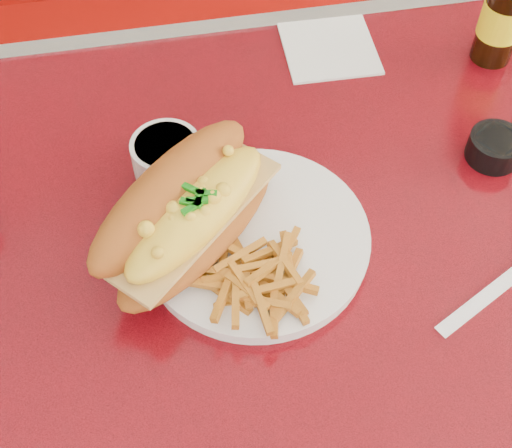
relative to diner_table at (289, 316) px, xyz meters
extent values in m
cube|color=red|center=(0.00, 0.00, 0.14)|extent=(1.20, 0.80, 0.04)
cube|color=silver|center=(0.00, 0.40, 0.14)|extent=(1.22, 0.03, 0.04)
cylinder|color=silver|center=(0.00, 0.00, -0.24)|extent=(0.09, 0.09, 0.72)
cube|color=#9E100A|center=(0.00, 0.78, -0.38)|extent=(1.20, 0.50, 0.45)
cylinder|color=white|center=(-0.04, 0.01, 0.17)|extent=(0.28, 0.28, 0.02)
cylinder|color=white|center=(-0.04, 0.01, 0.18)|extent=(0.28, 0.28, 0.00)
ellipsoid|color=#A6541A|center=(-0.10, 0.01, 0.20)|extent=(0.23, 0.23, 0.05)
cube|color=tan|center=(-0.10, 0.01, 0.22)|extent=(0.21, 0.20, 0.01)
ellipsoid|color=yellow|center=(-0.10, 0.01, 0.24)|extent=(0.20, 0.20, 0.05)
ellipsoid|color=#A6541A|center=(-0.13, 0.04, 0.24)|extent=(0.24, 0.24, 0.10)
cube|color=silver|center=(0.02, -0.01, 0.18)|extent=(0.04, 0.13, 0.00)
cube|color=silver|center=(0.00, 0.07, 0.18)|extent=(0.03, 0.04, 0.00)
cylinder|color=white|center=(-0.13, 0.14, 0.18)|extent=(0.10, 0.10, 0.05)
cylinder|color=black|center=(-0.13, 0.14, 0.21)|extent=(0.09, 0.09, 0.01)
cylinder|color=black|center=(0.27, 0.09, 0.18)|extent=(0.08, 0.08, 0.03)
cylinder|color=#F19357|center=(0.27, 0.09, 0.19)|extent=(0.07, 0.07, 0.01)
cylinder|color=black|center=(0.34, 0.27, 0.23)|extent=(0.07, 0.07, 0.14)
cylinder|color=yellow|center=(0.34, 0.27, 0.23)|extent=(0.07, 0.07, 0.05)
cube|color=silver|center=(0.18, -0.11, 0.16)|extent=(0.12, 0.07, 0.00)
cube|color=white|center=(0.12, 0.32, 0.16)|extent=(0.13, 0.13, 0.00)
camera|label=1|loc=(-0.13, -0.44, 0.83)|focal=50.00mm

